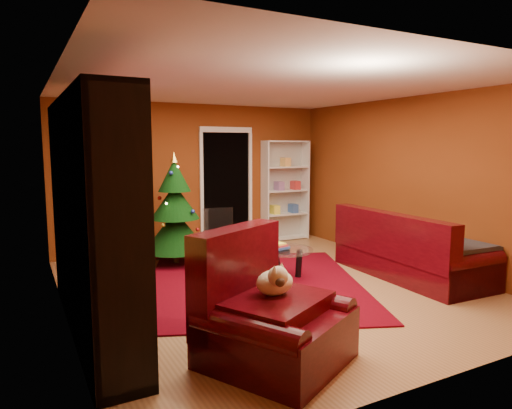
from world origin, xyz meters
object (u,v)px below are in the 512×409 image
gift_box_teal (125,253)px  armchair (276,310)px  acrylic_chair (220,246)px  media_unit (90,217)px  christmas_tree (175,210)px  white_bookshelf (285,191)px  coffee_table (283,264)px  gift_box_red (154,252)px  rug (254,283)px  dog (275,282)px  sofa (411,243)px

gift_box_teal → armchair: armchair is taller
gift_box_teal → acrylic_chair: bearing=-51.5°
media_unit → christmas_tree: 2.65m
acrylic_chair → white_bookshelf: bearing=53.3°
gift_box_teal → coffee_table: (1.75, -1.95, 0.06)m
christmas_tree → media_unit: bearing=-125.9°
gift_box_red → rug: bearing=-68.5°
armchair → acrylic_chair: size_ratio=1.36×
rug → dog: 2.29m
armchair → sofa: 3.32m
gift_box_red → armchair: size_ratio=0.18×
christmas_tree → acrylic_chair: christmas_tree is taller
christmas_tree → acrylic_chair: 1.08m
rug → coffee_table: coffee_table is taller
gift_box_red → coffee_table: size_ratio=0.24×
sofa → coffee_table: sofa is taller
rug → armchair: 2.30m
media_unit → gift_box_red: (1.33, 2.66, -1.05)m
rug → gift_box_teal: bearing=123.9°
armchair → acrylic_chair: armchair is taller
gift_box_red → white_bookshelf: bearing=6.6°
armchair → media_unit: bearing=103.3°
coffee_table → dog: bearing=-122.9°
sofa → coffee_table: (-1.71, 0.70, -0.26)m
rug → gift_box_teal: size_ratio=9.89×
sofa → coffee_table: bearing=70.0°
white_bookshelf → acrylic_chair: 2.85m
dog → sofa: sofa is taller
media_unit → armchair: media_unit is taller
white_bookshelf → armchair: bearing=-120.7°
media_unit → coffee_table: 2.81m
coffee_table → acrylic_chair: acrylic_chair is taller
gift_box_teal → white_bookshelf: bearing=7.5°
gift_box_teal → christmas_tree: bearing=-30.5°
dog → sofa: (3.00, 1.30, -0.20)m
white_bookshelf → coffee_table: 2.90m
gift_box_teal → coffee_table: size_ratio=0.39×
rug → gift_box_red: 2.20m
sofa → coffee_table: size_ratio=2.63×
armchair → dog: armchair is taller
rug → acrylic_chair: acrylic_chair is taller
christmas_tree → sofa: (2.75, -2.23, -0.38)m
christmas_tree → gift_box_teal: christmas_tree is taller
white_bookshelf → dog: size_ratio=5.01×
media_unit → dog: media_unit is taller
armchair → white_bookshelf: bearing=30.1°
media_unit → gift_box_red: 3.16m
gift_box_teal → gift_box_red: bearing=12.5°
dog → coffee_table: dog is taller
white_bookshelf → sofa: (0.22, -3.07, -0.49)m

